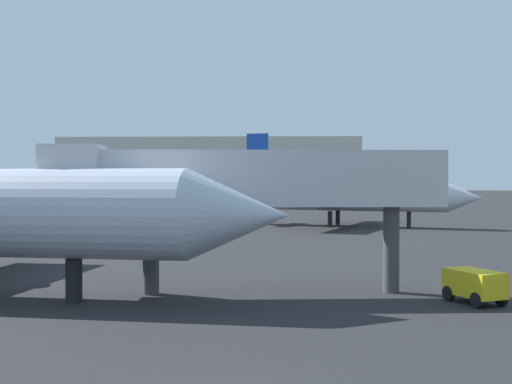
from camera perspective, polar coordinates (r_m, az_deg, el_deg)
airplane_distant at (r=70.08m, az=7.40°, el=-0.40°), size 27.05×19.92×10.01m
jet_bridge at (r=28.23m, az=-2.66°, el=0.88°), size 17.10×3.54×6.33m
baggage_cart at (r=27.66m, az=18.34°, el=-7.56°), size 2.18×2.72×1.30m
terminal_building at (r=151.67m, az=-3.68°, el=1.84°), size 64.68×26.18×13.99m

